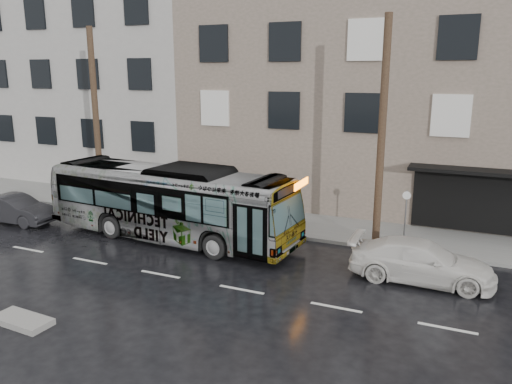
% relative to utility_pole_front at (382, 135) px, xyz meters
% --- Properties ---
extents(ground, '(120.00, 120.00, 0.00)m').
position_rel_utility_pole_front_xyz_m(ground, '(-6.50, -3.30, -4.65)').
color(ground, black).
rests_on(ground, ground).
extents(sidewalk, '(90.00, 3.60, 0.15)m').
position_rel_utility_pole_front_xyz_m(sidewalk, '(-6.50, 1.60, -4.58)').
color(sidewalk, gray).
rests_on(sidewalk, ground).
extents(building_taupe, '(20.00, 12.00, 11.00)m').
position_rel_utility_pole_front_xyz_m(building_taupe, '(-1.50, 9.40, 0.85)').
color(building_taupe, gray).
rests_on(building_taupe, ground).
extents(building_grey, '(26.00, 15.00, 16.00)m').
position_rel_utility_pole_front_xyz_m(building_grey, '(-24.50, 10.90, 3.35)').
color(building_grey, '#ADAAA4').
rests_on(building_grey, ground).
extents(utility_pole_front, '(0.30, 0.30, 9.00)m').
position_rel_utility_pole_front_xyz_m(utility_pole_front, '(0.00, 0.00, 0.00)').
color(utility_pole_front, '#503B28').
rests_on(utility_pole_front, sidewalk).
extents(utility_pole_rear, '(0.30, 0.30, 9.00)m').
position_rel_utility_pole_front_xyz_m(utility_pole_rear, '(-14.00, 0.00, 0.00)').
color(utility_pole_rear, '#503B28').
rests_on(utility_pole_rear, sidewalk).
extents(sign_post, '(0.06, 0.06, 2.40)m').
position_rel_utility_pole_front_xyz_m(sign_post, '(1.10, 0.00, -3.30)').
color(sign_post, slate).
rests_on(sign_post, sidewalk).
extents(bus, '(11.74, 3.63, 3.22)m').
position_rel_utility_pole_front_xyz_m(bus, '(-8.38, -2.25, -3.04)').
color(bus, '#B2B2B2').
rests_on(bus, ground).
extents(white_sedan, '(4.86, 2.03, 1.40)m').
position_rel_utility_pole_front_xyz_m(white_sedan, '(2.02, -2.64, -3.95)').
color(white_sedan, silver).
rests_on(white_sedan, ground).
extents(dark_sedan, '(4.11, 1.60, 1.33)m').
position_rel_utility_pole_front_xyz_m(dark_sedan, '(-16.43, -3.28, -3.98)').
color(dark_sedan, black).
rests_on(dark_sedan, ground).
extents(slush_pile, '(1.84, 0.90, 0.18)m').
position_rel_utility_pole_front_xyz_m(slush_pile, '(-8.09, -10.38, -4.56)').
color(slush_pile, gray).
rests_on(slush_pile, ground).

